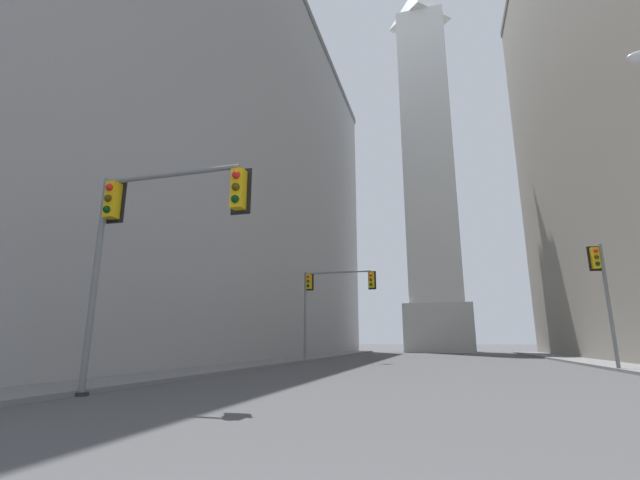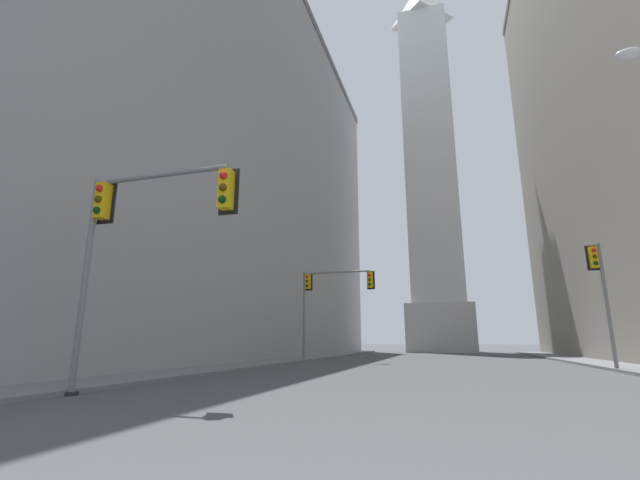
% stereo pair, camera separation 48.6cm
% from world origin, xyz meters
% --- Properties ---
extents(sidewalk_left, '(5.00, 72.28, 0.15)m').
position_xyz_m(sidewalk_left, '(-11.22, 21.68, 0.07)').
color(sidewalk_left, slate).
rests_on(sidewalk_left, ground_plane).
extents(building_left, '(23.98, 59.83, 37.53)m').
position_xyz_m(building_left, '(-23.31, 32.50, 18.77)').
color(building_left, '#9E9EA0').
rests_on(building_left, ground_plane).
extents(obelisk, '(8.84, 8.84, 59.28)m').
position_xyz_m(obelisk, '(0.00, 60.23, 28.15)').
color(obelisk, silver).
rests_on(obelisk, ground_plane).
extents(traffic_light_near_left, '(4.91, 0.50, 6.23)m').
position_xyz_m(traffic_light_near_left, '(-7.16, 8.57, 4.74)').
color(traffic_light_near_left, slate).
rests_on(traffic_light_near_left, ground_plane).
extents(traffic_light_mid_right, '(0.79, 0.52, 6.37)m').
position_xyz_m(traffic_light_mid_right, '(8.79, 23.64, 4.18)').
color(traffic_light_mid_right, slate).
rests_on(traffic_light_mid_right, ground_plane).
extents(traffic_light_mid_left, '(5.50, 0.52, 6.49)m').
position_xyz_m(traffic_light_mid_left, '(-7.27, 29.02, 4.96)').
color(traffic_light_mid_left, slate).
rests_on(traffic_light_mid_left, ground_plane).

